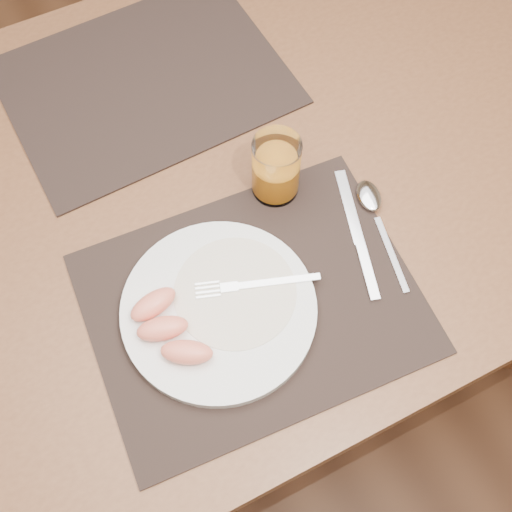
% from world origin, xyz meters
% --- Properties ---
extents(ground, '(5.00, 5.00, 0.00)m').
position_xyz_m(ground, '(0.00, 0.00, 0.00)').
color(ground, brown).
rests_on(ground, ground).
extents(table, '(1.40, 0.90, 0.75)m').
position_xyz_m(table, '(0.00, 0.00, 0.67)').
color(table, brown).
rests_on(table, ground).
extents(placemat_near, '(0.47, 0.38, 0.00)m').
position_xyz_m(placemat_near, '(-0.03, -0.22, 0.75)').
color(placemat_near, black).
rests_on(placemat_near, table).
extents(placemat_far, '(0.46, 0.37, 0.00)m').
position_xyz_m(placemat_far, '(-0.01, 0.22, 0.75)').
color(placemat_far, black).
rests_on(placemat_far, table).
extents(plate, '(0.27, 0.27, 0.02)m').
position_xyz_m(plate, '(-0.08, -0.21, 0.76)').
color(plate, white).
rests_on(plate, placemat_near).
extents(plate_dressing, '(0.17, 0.17, 0.00)m').
position_xyz_m(plate_dressing, '(-0.05, -0.20, 0.77)').
color(plate_dressing, white).
rests_on(plate_dressing, plate).
extents(fork, '(0.17, 0.07, 0.00)m').
position_xyz_m(fork, '(-0.03, -0.20, 0.77)').
color(fork, silver).
rests_on(fork, plate).
extents(knife, '(0.08, 0.21, 0.01)m').
position_xyz_m(knife, '(0.15, -0.21, 0.76)').
color(knife, silver).
rests_on(knife, placemat_near).
extents(spoon, '(0.06, 0.19, 0.01)m').
position_xyz_m(spoon, '(0.20, -0.16, 0.76)').
color(spoon, silver).
rests_on(spoon, placemat_near).
extents(juice_glass, '(0.07, 0.07, 0.11)m').
position_xyz_m(juice_glass, '(0.09, -0.07, 0.80)').
color(juice_glass, white).
rests_on(juice_glass, placemat_near).
extents(grapefruit_wedges, '(0.09, 0.14, 0.03)m').
position_xyz_m(grapefruit_wedges, '(-0.15, -0.21, 0.78)').
color(grapefruit_wedges, '#FF8768').
rests_on(grapefruit_wedges, plate).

